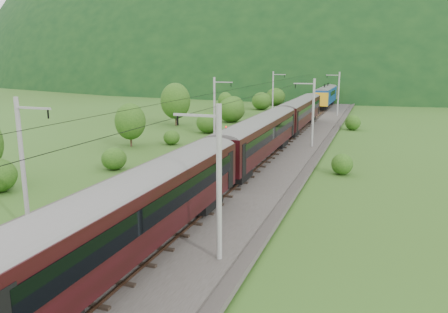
% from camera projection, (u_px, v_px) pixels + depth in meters
% --- Properties ---
extents(ground, '(600.00, 600.00, 0.00)m').
position_uv_depth(ground, '(117.00, 247.00, 24.70)').
color(ground, '#2F4A17').
rests_on(ground, ground).
extents(railbed, '(14.00, 220.00, 0.30)m').
position_uv_depth(railbed, '(189.00, 195.00, 33.87)').
color(railbed, '#38332D').
rests_on(railbed, ground).
extents(track_left, '(2.40, 220.00, 0.27)m').
position_uv_depth(track_left, '(161.00, 189.00, 34.60)').
color(track_left, '#533523').
rests_on(track_left, railbed).
extents(track_right, '(2.40, 220.00, 0.27)m').
position_uv_depth(track_right, '(218.00, 195.00, 33.03)').
color(track_right, '#533523').
rests_on(track_right, railbed).
extents(catenary_left, '(2.54, 192.28, 8.00)m').
position_uv_depth(catenary_left, '(215.00, 108.00, 55.18)').
color(catenary_left, gray).
rests_on(catenary_left, railbed).
extents(catenary_right, '(2.54, 192.28, 8.00)m').
position_uv_depth(catenary_right, '(312.00, 111.00, 51.17)').
color(catenary_right, gray).
rests_on(catenary_right, railbed).
extents(overhead_wires, '(4.83, 198.00, 0.03)m').
position_uv_depth(overhead_wires, '(187.00, 105.00, 32.37)').
color(overhead_wires, black).
rests_on(overhead_wires, ground).
extents(mountain_main, '(504.00, 360.00, 244.00)m').
position_uv_depth(mountain_main, '(358.00, 78.00, 263.95)').
color(mountain_main, black).
rests_on(mountain_main, ground).
extents(mountain_ridge, '(336.00, 280.00, 132.00)m').
position_uv_depth(mountain_ridge, '(200.00, 74.00, 339.99)').
color(mountain_ridge, black).
rests_on(mountain_ridge, ground).
extents(train, '(3.01, 168.74, 5.24)m').
position_uv_depth(train, '(135.00, 201.00, 21.54)').
color(train, black).
rests_on(train, ground).
extents(hazard_post_near, '(0.17, 0.17, 1.57)m').
position_uv_depth(hazard_post_near, '(232.00, 151.00, 45.69)').
color(hazard_post_near, red).
rests_on(hazard_post_near, railbed).
extents(hazard_post_far, '(0.18, 0.18, 1.71)m').
position_uv_depth(hazard_post_far, '(253.00, 146.00, 48.08)').
color(hazard_post_far, red).
rests_on(hazard_post_far, railbed).
extents(signal, '(0.22, 0.22, 1.95)m').
position_uv_depth(signal, '(226.00, 132.00, 55.15)').
color(signal, black).
rests_on(signal, railbed).
extents(vegetation_left, '(12.46, 145.26, 6.87)m').
position_uv_depth(vegetation_left, '(153.00, 123.00, 56.07)').
color(vegetation_left, '#1D4712').
rests_on(vegetation_left, ground).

